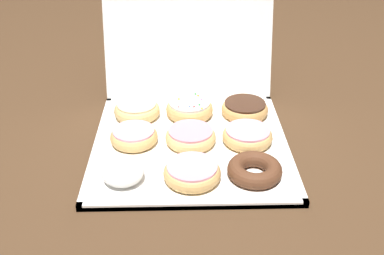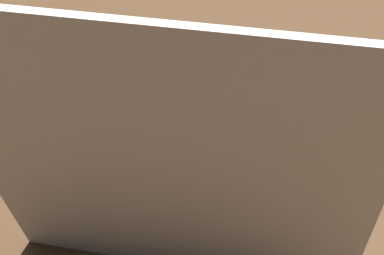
{
  "view_description": "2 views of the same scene",
  "coord_description": "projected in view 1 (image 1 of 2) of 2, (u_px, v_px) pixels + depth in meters",
  "views": [
    {
      "loc": [
        -0.02,
        -0.89,
        0.58
      ],
      "look_at": [
        0.0,
        0.02,
        0.04
      ],
      "focal_mm": 43.31,
      "sensor_mm": 36.0,
      "label": 1
    },
    {
      "loc": [
        -0.12,
        0.72,
        0.64
      ],
      "look_at": [
        0.04,
        -0.03,
        0.03
      ],
      "focal_mm": 54.79,
      "sensor_mm": 36.0,
      "label": 2
    }
  ],
  "objects": [
    {
      "name": "ground_plane",
      "position": [
        191.0,
        147.0,
        1.06
      ],
      "size": [
        3.0,
        3.0,
        0.0
      ],
      "primitive_type": "plane",
      "color": "#4C331E"
    },
    {
      "name": "chocolate_cake_ring_donut_2",
      "position": [
        255.0,
        170.0,
        0.94
      ],
      "size": [
        0.11,
        0.11,
        0.03
      ],
      "color": "#59331E",
      "rests_on": "donut_box"
    },
    {
      "name": "pink_frosted_donut_3",
      "position": [
        134.0,
        136.0,
        1.05
      ],
      "size": [
        0.11,
        0.11,
        0.03
      ],
      "color": "tan",
      "rests_on": "donut_box"
    },
    {
      "name": "sprinkle_donut_7",
      "position": [
        191.0,
        108.0,
        1.16
      ],
      "size": [
        0.12,
        0.12,
        0.04
      ],
      "color": "tan",
      "rests_on": "donut_box"
    },
    {
      "name": "box_lid_open",
      "position": [
        188.0,
        17.0,
        1.2
      ],
      "size": [
        0.44,
        0.13,
        0.43
      ],
      "primitive_type": "cube",
      "rotation": [
        1.3,
        0.0,
        0.0
      ],
      "color": "white",
      "rests_on": "ground"
    },
    {
      "name": "powdered_filled_donut_0",
      "position": [
        123.0,
        172.0,
        0.92
      ],
      "size": [
        0.08,
        0.08,
        0.04
      ],
      "color": "white",
      "rests_on": "donut_box"
    },
    {
      "name": "pink_frosted_donut_5",
      "position": [
        248.0,
        137.0,
        1.05
      ],
      "size": [
        0.11,
        0.11,
        0.03
      ],
      "color": "tan",
      "rests_on": "donut_box"
    },
    {
      "name": "pink_frosted_donut_4",
      "position": [
        189.0,
        136.0,
        1.05
      ],
      "size": [
        0.12,
        0.12,
        0.04
      ],
      "color": "#E5B770",
      "rests_on": "donut_box"
    },
    {
      "name": "donut_box",
      "position": [
        191.0,
        145.0,
        1.06
      ],
      "size": [
        0.44,
        0.44,
        0.01
      ],
      "color": "white",
      "rests_on": "ground"
    },
    {
      "name": "chocolate_frosted_donut_8",
      "position": [
        245.0,
        109.0,
        1.16
      ],
      "size": [
        0.12,
        0.12,
        0.04
      ],
      "color": "tan",
      "rests_on": "donut_box"
    },
    {
      "name": "pink_frosted_donut_1",
      "position": [
        191.0,
        172.0,
        0.93
      ],
      "size": [
        0.12,
        0.12,
        0.04
      ],
      "color": "tan",
      "rests_on": "donut_box"
    },
    {
      "name": "glazed_ring_donut_6",
      "position": [
        137.0,
        110.0,
        1.15
      ],
      "size": [
        0.11,
        0.11,
        0.04
      ],
      "color": "#E5B770",
      "rests_on": "donut_box"
    }
  ]
}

